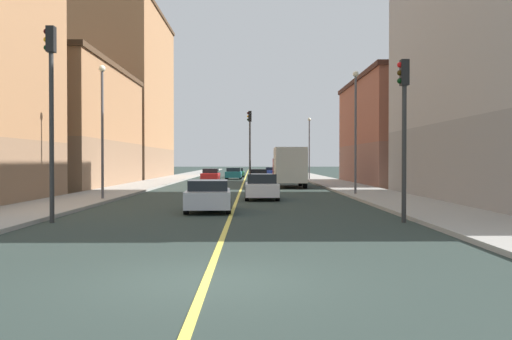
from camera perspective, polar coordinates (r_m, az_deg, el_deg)
ground_plane at (r=10.52m, az=-4.99°, el=-10.96°), size 400.00×400.00×0.00m
sidewalk_left at (r=59.79m, az=6.93°, el=-1.08°), size 3.83×168.00×0.15m
sidewalk_right at (r=60.02m, az=-9.33°, el=-1.08°), size 3.83×168.00×0.15m
lane_center_stripe at (r=59.31m, az=-1.22°, el=-1.16°), size 0.16×154.00×0.01m
building_left_mid at (r=54.86m, az=15.44°, el=3.74°), size 11.09×19.78×9.76m
building_right_midblock at (r=51.03m, az=-19.46°, el=4.13°), size 11.09×21.03×10.12m
building_right_distant at (r=73.48m, az=-13.59°, el=7.20°), size 11.09×22.82×20.45m
traffic_light_left_near at (r=20.75m, az=14.49°, el=5.16°), size 0.40×0.32×5.70m
traffic_light_right_near at (r=21.30m, az=-19.73°, el=6.79°), size 0.40×0.32×6.84m
traffic_light_median_far at (r=49.38m, az=-0.62°, el=3.22°), size 0.40×0.32×6.45m
street_lamp_left_near at (r=35.56m, az=9.88°, el=4.93°), size 0.36×0.36×7.49m
street_lamp_right_near at (r=31.71m, az=-15.06°, el=5.04°), size 0.36×0.36×7.11m
street_lamp_left_far at (r=63.31m, az=5.33°, el=2.83°), size 0.36×0.36×6.75m
car_red at (r=60.45m, az=-4.55°, el=-0.52°), size 1.87×4.07×1.34m
car_teal at (r=67.11m, az=-2.23°, el=-0.36°), size 1.94×4.23×1.35m
car_green at (r=75.75m, az=-1.91°, el=-0.25°), size 2.01×4.45×1.22m
car_black at (r=55.43m, az=0.21°, el=-0.62°), size 1.96×4.55×1.36m
car_blue at (r=77.43m, az=1.60°, el=-0.20°), size 2.03×4.01×1.29m
car_white at (r=31.97m, az=0.57°, el=-1.72°), size 1.89×4.01×1.43m
car_silver at (r=24.52m, az=-4.78°, el=-2.57°), size 2.07×4.29×1.34m
box_truck at (r=46.70m, az=3.32°, el=0.34°), size 2.54×7.08×3.22m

